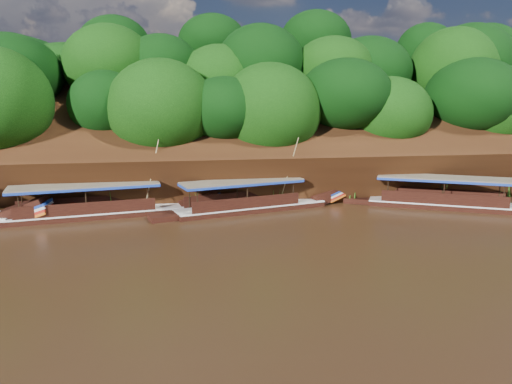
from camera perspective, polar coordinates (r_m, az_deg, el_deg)
ground at (r=28.15m, az=6.52°, el=-5.91°), size 160.00×160.00×0.00m
riverbank at (r=49.56m, az=-0.51°, el=3.90°), size 120.00×30.06×19.40m
boat_0 at (r=38.99m, az=22.68°, el=-1.08°), size 13.39×7.95×6.16m
boat_1 at (r=35.73m, az=0.42°, el=-1.27°), size 13.04×5.17×5.64m
boat_2 at (r=35.42m, az=-16.35°, el=-1.83°), size 14.64×4.41×6.27m
reeds at (r=36.44m, az=-2.61°, el=-0.50°), size 48.95×2.15×1.96m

